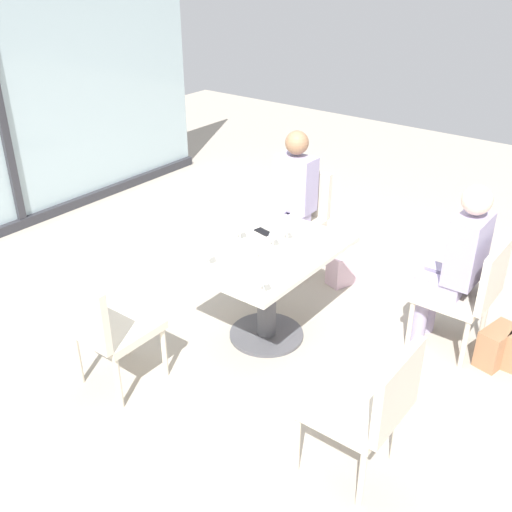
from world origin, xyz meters
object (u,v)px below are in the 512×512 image
object	(u,v)px
person_front_right	(457,260)
wine_glass_0	(264,276)
chair_far_left	(105,325)
person_far_right	(291,196)
cell_phone_on_table	(263,232)
wine_glass_1	(273,231)
handbag_0	(496,346)
dining_table_main	(267,275)
handbag_1	(345,268)
wine_glass_3	(208,249)
chair_front_left	(368,404)
wine_glass_4	(240,224)
chair_front_right	(467,290)
coffee_cup	(252,255)
wine_glass_2	(287,225)
chair_far_right	(298,214)

from	to	relation	value
person_front_right	wine_glass_0	bearing A→B (deg)	148.13
chair_far_left	person_far_right	xyz separation A→B (m)	(2.07, 0.00, 0.20)
cell_phone_on_table	wine_glass_1	bearing A→B (deg)	-116.00
person_front_right	handbag_0	bearing A→B (deg)	-90.13
dining_table_main	person_far_right	distance (m)	1.10
handbag_1	wine_glass_3	bearing A→B (deg)	-169.08
person_far_right	wine_glass_0	xyz separation A→B (m)	(-1.47, -0.81, 0.16)
dining_table_main	handbag_0	size ratio (longest dim) A/B	3.89
chair_front_left	person_far_right	world-z (taller)	person_far_right
chair_front_left	wine_glass_3	bearing A→B (deg)	77.65
wine_glass_1	wine_glass_4	world-z (taller)	same
cell_phone_on_table	chair_front_left	bearing A→B (deg)	-111.74
chair_front_right	wine_glass_3	distance (m)	1.83
wine_glass_0	cell_phone_on_table	bearing A→B (deg)	37.15
person_far_right	cell_phone_on_table	world-z (taller)	person_far_right
chair_far_left	coffee_cup	distance (m)	1.06
person_far_right	handbag_0	distance (m)	2.03
chair_front_right	handbag_1	bearing A→B (deg)	73.96
cell_phone_on_table	chair_front_right	bearing A→B (deg)	-57.42
wine_glass_0	wine_glass_1	xyz separation A→B (m)	(0.53, 0.32, 0.00)
person_front_right	wine_glass_0	world-z (taller)	person_front_right
chair_front_right	wine_glass_2	xyz separation A→B (m)	(-0.53, 1.17, 0.37)
wine_glass_3	handbag_1	size ratio (longest dim) A/B	0.62
dining_table_main	wine_glass_2	bearing A→B (deg)	-8.67
chair_front_right	chair_far_left	distance (m)	2.47
person_front_right	cell_phone_on_table	size ratio (longest dim) A/B	8.75
chair_front_right	dining_table_main	bearing A→B (deg)	121.24
chair_far_right	chair_front_right	bearing A→B (deg)	-102.28
chair_far_left	wine_glass_4	distance (m)	1.17
wine_glass_1	coffee_cup	distance (m)	0.25
chair_front_left	handbag_1	bearing A→B (deg)	32.57
coffee_cup	chair_front_left	bearing A→B (deg)	-114.48
chair_front_right	cell_phone_on_table	size ratio (longest dim) A/B	6.04
chair_front_left	wine_glass_1	size ratio (longest dim) A/B	4.70
wine_glass_2	cell_phone_on_table	xyz separation A→B (m)	(0.01, 0.22, -0.13)
wine_glass_2	wine_glass_4	xyz separation A→B (m)	(-0.20, 0.28, 0.00)
wine_glass_3	cell_phone_on_table	xyz separation A→B (m)	(0.64, 0.03, -0.13)
wine_glass_4	handbag_0	world-z (taller)	wine_glass_4
dining_table_main	coffee_cup	distance (m)	0.31
chair_front_right	chair_far_right	xyz separation A→B (m)	(0.36, 1.67, 0.00)
wine_glass_0	handbag_1	bearing A→B (deg)	10.08
chair_front_right	person_front_right	distance (m)	0.23
wine_glass_2	coffee_cup	world-z (taller)	wine_glass_2
chair_front_left	cell_phone_on_table	size ratio (longest dim) A/B	6.04
chair_front_left	wine_glass_3	size ratio (longest dim) A/B	4.70
person_front_right	wine_glass_4	size ratio (longest dim) A/B	6.81
wine_glass_3	handbag_0	size ratio (longest dim) A/B	0.62
person_front_right	wine_glass_4	xyz separation A→B (m)	(-0.73, 1.34, 0.16)
person_front_right	dining_table_main	bearing A→B (deg)	123.72
chair_far_right	person_front_right	size ratio (longest dim) A/B	0.69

